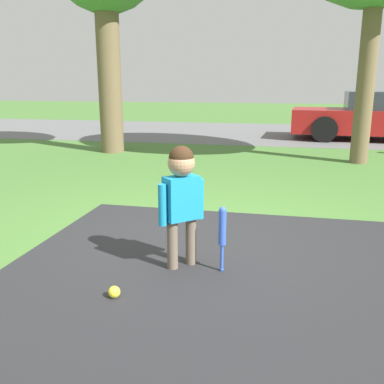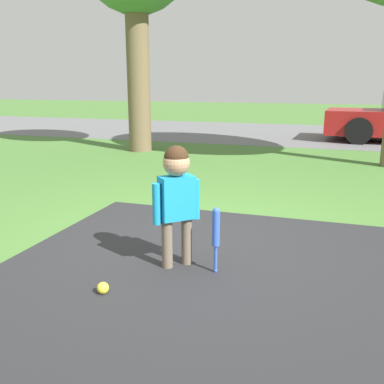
{
  "view_description": "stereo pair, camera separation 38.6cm",
  "coord_description": "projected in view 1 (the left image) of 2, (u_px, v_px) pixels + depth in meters",
  "views": [
    {
      "loc": [
        0.84,
        -3.88,
        1.51
      ],
      "look_at": [
        0.04,
        -0.22,
        0.55
      ],
      "focal_mm": 40.0,
      "sensor_mm": 36.0,
      "label": 1
    },
    {
      "loc": [
        1.21,
        -3.78,
        1.51
      ],
      "look_at": [
        0.04,
        -0.22,
        0.55
      ],
      "focal_mm": 40.0,
      "sensor_mm": 36.0,
      "label": 2
    }
  ],
  "objects": [
    {
      "name": "parked_car",
      "position": [
        380.0,
        117.0,
        11.5
      ],
      "size": [
        4.57,
        2.15,
        1.29
      ],
      "rotation": [
        0.0,
        0.0,
        3.09
      ],
      "color": "maroon",
      "rests_on": "ground"
    },
    {
      "name": "baseball_bat",
      "position": [
        222.0,
        230.0,
        3.43
      ],
      "size": [
        0.06,
        0.06,
        0.55
      ],
      "color": "blue",
      "rests_on": "ground"
    },
    {
      "name": "ground_plane",
      "position": [
        193.0,
        240.0,
        4.22
      ],
      "size": [
        60.0,
        60.0,
        0.0
      ],
      "primitive_type": "plane",
      "color": "#477533"
    },
    {
      "name": "sports_ball",
      "position": [
        114.0,
        292.0,
        3.08
      ],
      "size": [
        0.09,
        0.09,
        0.09
      ],
      "color": "yellow",
      "rests_on": "ground"
    },
    {
      "name": "street_strip",
      "position": [
        259.0,
        132.0,
        13.36
      ],
      "size": [
        40.0,
        6.0,
        0.01
      ],
      "color": "slate",
      "rests_on": "ground"
    },
    {
      "name": "child",
      "position": [
        181.0,
        190.0,
        3.46
      ],
      "size": [
        0.32,
        0.31,
        1.03
      ],
      "rotation": [
        0.0,
        0.0,
        0.77
      ],
      "color": "#6B5B4C",
      "rests_on": "ground"
    }
  ]
}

